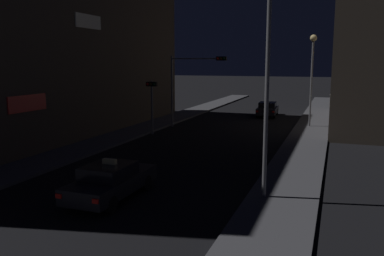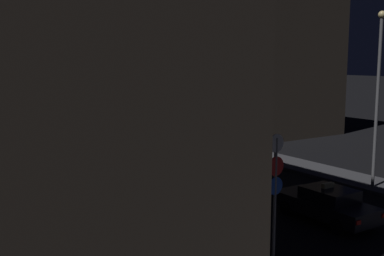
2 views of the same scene
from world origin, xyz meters
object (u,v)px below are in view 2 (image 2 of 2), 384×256
at_px(sign_pole_left, 275,192).
at_px(far_car, 106,126).
at_px(taxi, 326,204).
at_px(traffic_light_left_kerb, 91,124).
at_px(traffic_light_overhead, 93,95).
at_px(street_lamp_far_block, 183,75).
at_px(street_lamp_near_block, 378,88).

bearing_deg(sign_pole_left, far_car, 76.00).
bearing_deg(taxi, traffic_light_left_kerb, 109.15).
bearing_deg(traffic_light_overhead, taxi, -80.23).
bearing_deg(sign_pole_left, taxi, 27.00).
height_order(traffic_light_left_kerb, sign_pole_left, sign_pole_left).
bearing_deg(traffic_light_overhead, traffic_light_left_kerb, -113.86).
xyz_separation_m(traffic_light_overhead, traffic_light_left_kerb, (-1.70, -3.84, -1.37)).
bearing_deg(traffic_light_overhead, far_car, 62.74).
distance_m(far_car, street_lamp_far_block, 8.72).
bearing_deg(street_lamp_near_block, far_car, 99.06).
bearing_deg(taxi, traffic_light_overhead, 99.77).
xyz_separation_m(taxi, traffic_light_left_kerb, (-4.69, 13.50, 2.09)).
distance_m(traffic_light_overhead, traffic_light_left_kerb, 4.42).
height_order(traffic_light_overhead, traffic_light_left_kerb, traffic_light_overhead).
distance_m(traffic_light_left_kerb, sign_pole_left, 16.37).
distance_m(traffic_light_overhead, street_lamp_far_block, 9.69).
bearing_deg(sign_pole_left, traffic_light_overhead, 82.65).
relative_size(taxi, street_lamp_far_block, 0.61).
bearing_deg(traffic_light_left_kerb, street_lamp_near_block, -48.41).
bearing_deg(traffic_light_overhead, street_lamp_near_block, -60.86).
bearing_deg(far_car, street_lamp_near_block, -80.94).
bearing_deg(traffic_light_left_kerb, taxi, -70.85).
xyz_separation_m(far_car, street_lamp_near_block, (3.93, -24.63, 4.43)).
xyz_separation_m(far_car, street_lamp_far_block, (4.40, -6.00, 4.53)).
bearing_deg(traffic_light_left_kerb, far_car, 63.73).
relative_size(far_car, traffic_light_left_kerb, 1.14).
bearing_deg(street_lamp_far_block, traffic_light_overhead, -161.02).
bearing_deg(far_car, traffic_light_left_kerb, -116.27).
distance_m(sign_pole_left, street_lamp_near_block, 12.41).
bearing_deg(taxi, street_lamp_near_block, 18.17).
distance_m(taxi, traffic_light_left_kerb, 14.44).
relative_size(taxi, sign_pole_left, 1.03).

